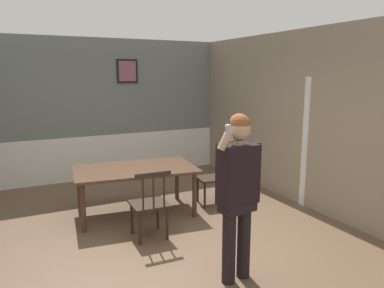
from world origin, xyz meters
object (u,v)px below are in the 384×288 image
object	(u,v)px
person_figure	(238,186)
chair_by_doorway	(150,204)
dining_table	(135,173)
chair_near_window	(213,176)

from	to	relation	value
person_figure	chair_by_doorway	bearing A→B (deg)	-78.77
person_figure	dining_table	bearing A→B (deg)	-88.68
chair_near_window	person_figure	bearing A→B (deg)	164.32
dining_table	chair_by_doorway	xyz separation A→B (m)	(-0.11, -0.92, -0.18)
chair_near_window	chair_by_doorway	xyz separation A→B (m)	(-1.40, -0.77, 0.00)
chair_by_doorway	person_figure	distance (m)	1.54
chair_near_window	person_figure	xyz separation A→B (m)	(-0.93, -2.12, 0.56)
chair_near_window	chair_by_doorway	distance (m)	1.59
dining_table	person_figure	world-z (taller)	person_figure
dining_table	person_figure	xyz separation A→B (m)	(0.36, -2.28, 0.37)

